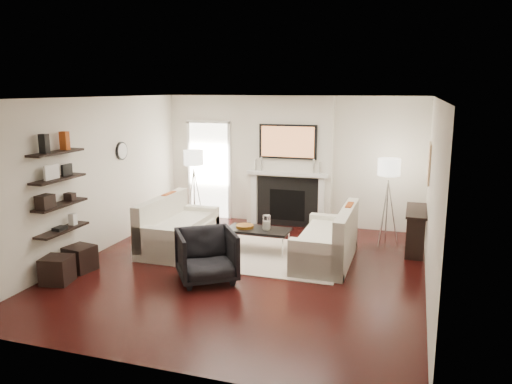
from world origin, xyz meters
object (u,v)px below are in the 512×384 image
(coffee_table, at_px, (258,230))
(lamp_left_shade, at_px, (193,158))
(armchair, at_px, (207,253))
(loveseat_right_base, at_px, (325,250))
(ottoman_near, at_px, (80,258))
(lamp_right_shade, at_px, (389,167))
(loveseat_left_base, at_px, (179,237))

(coffee_table, height_order, lamp_left_shade, lamp_left_shade)
(armchair, xyz_separation_m, lamp_left_shade, (-1.46, 2.75, 1.02))
(loveseat_right_base, height_order, ottoman_near, loveseat_right_base)
(loveseat_right_base, relative_size, lamp_right_shade, 4.50)
(ottoman_near, bearing_deg, loveseat_left_base, 56.83)
(lamp_left_shade, bearing_deg, coffee_table, -34.59)
(loveseat_right_base, bearing_deg, armchair, -138.38)
(loveseat_left_base, distance_m, loveseat_right_base, 2.64)
(loveseat_left_base, bearing_deg, coffee_table, 9.56)
(lamp_left_shade, distance_m, ottoman_near, 3.29)
(loveseat_left_base, distance_m, coffee_table, 1.46)
(lamp_right_shade, distance_m, ottoman_near, 5.51)
(loveseat_right_base, xyz_separation_m, ottoman_near, (-3.63, -1.60, -0.01))
(armchair, xyz_separation_m, lamp_right_shade, (2.44, 2.67, 1.02))
(lamp_left_shade, bearing_deg, loveseat_right_base, -24.67)
(loveseat_left_base, relative_size, lamp_right_shade, 4.50)
(coffee_table, distance_m, ottoman_near, 2.98)
(armchair, bearing_deg, coffee_table, 42.96)
(lamp_right_shade, relative_size, ottoman_near, 1.00)
(ottoman_near, bearing_deg, lamp_left_shade, 78.25)
(loveseat_right_base, xyz_separation_m, lamp_right_shade, (0.89, 1.30, 1.24))
(armchair, height_order, ottoman_near, armchair)
(lamp_left_shade, relative_size, ottoman_near, 1.00)
(lamp_right_shade, bearing_deg, loveseat_left_base, -158.48)
(loveseat_right_base, relative_size, coffee_table, 1.64)
(loveseat_left_base, distance_m, lamp_left_shade, 1.96)
(coffee_table, height_order, ottoman_near, coffee_table)
(ottoman_near, bearing_deg, armchair, 6.23)
(loveseat_right_base, distance_m, armchair, 2.08)
(loveseat_left_base, relative_size, lamp_left_shade, 4.50)
(loveseat_left_base, distance_m, lamp_right_shade, 4.00)
(loveseat_right_base, distance_m, coffee_table, 1.24)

